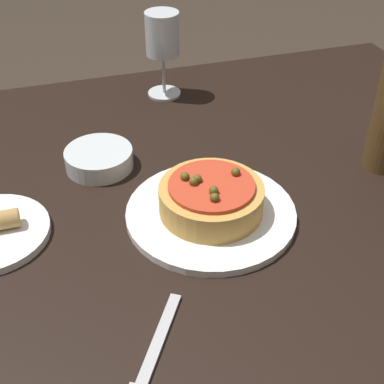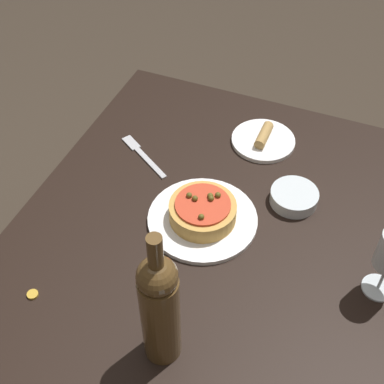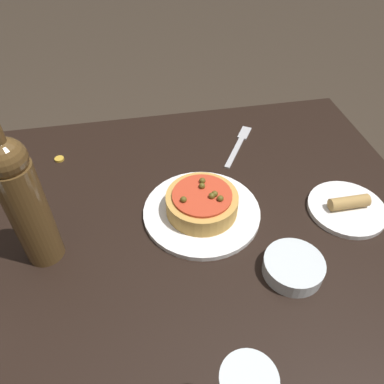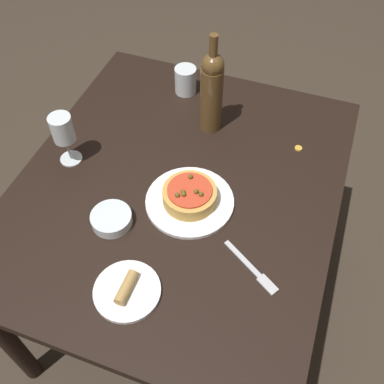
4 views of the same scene
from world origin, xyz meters
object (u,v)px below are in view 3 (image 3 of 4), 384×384
at_px(side_bowl, 293,267).
at_px(fork, 239,144).
at_px(dining_table, 183,263).
at_px(bottle_cap, 59,159).
at_px(dinner_plate, 202,212).
at_px(side_plate, 347,208).
at_px(wine_bottle, 24,201).
at_px(pizza, 202,202).

xyz_separation_m(side_bowl, fork, (-0.01, -0.42, -0.01)).
distance_m(dining_table, bottle_cap, 0.43).
height_order(dinner_plate, side_plate, side_plate).
relative_size(wine_bottle, side_plate, 2.00).
relative_size(dining_table, pizza, 7.13).
bearing_deg(side_bowl, wine_bottle, -16.05).
height_order(wine_bottle, fork, wine_bottle).
bearing_deg(fork, dining_table, 176.85).
bearing_deg(wine_bottle, bottle_cap, -91.06).
bearing_deg(pizza, wine_bottle, 8.11).
distance_m(dinner_plate, wine_bottle, 0.37).
height_order(dinner_plate, pizza, pizza).
relative_size(pizza, side_bowl, 1.35).
xyz_separation_m(pizza, side_bowl, (-0.14, 0.18, -0.02)).
distance_m(dinner_plate, side_plate, 0.33).
xyz_separation_m(side_bowl, bottle_cap, (0.47, -0.44, -0.01)).
bearing_deg(bottle_cap, side_bowl, 136.73).
bearing_deg(side_bowl, fork, -91.72).
bearing_deg(bottle_cap, dining_table, 130.78).
relative_size(dinner_plate, side_plate, 1.51).
distance_m(wine_bottle, fork, 0.58).
xyz_separation_m(pizza, bottle_cap, (0.33, -0.26, -0.03)).
bearing_deg(dinner_plate, wine_bottle, 8.11).
xyz_separation_m(pizza, wine_bottle, (0.33, 0.05, 0.11)).
xyz_separation_m(wine_bottle, fork, (-0.49, -0.28, -0.15)).
bearing_deg(fork, side_bowl, -149.46).
bearing_deg(fork, bottle_cap, 119.62).
bearing_deg(side_bowl, side_plate, -143.94).
distance_m(side_bowl, side_plate, 0.23).
bearing_deg(dining_table, wine_bottle, -2.29).
bearing_deg(side_bowl, bottle_cap, -43.27).
height_order(side_bowl, fork, side_bowl).
relative_size(dinner_plate, side_bowl, 2.23).
height_order(dining_table, fork, fork).
bearing_deg(bottle_cap, pizza, 141.82).
distance_m(side_bowl, bottle_cap, 0.64).
height_order(pizza, wine_bottle, wine_bottle).
bearing_deg(dining_table, side_plate, -178.86).
distance_m(dining_table, wine_bottle, 0.37).
xyz_separation_m(dinner_plate, bottle_cap, (0.33, -0.26, -0.00)).
bearing_deg(side_plate, fork, -59.28).
xyz_separation_m(wine_bottle, side_bowl, (-0.47, 0.14, -0.13)).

